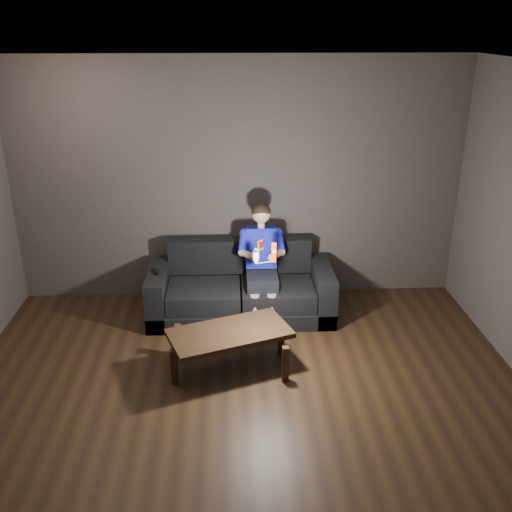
{
  "coord_description": "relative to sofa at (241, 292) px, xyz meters",
  "views": [
    {
      "loc": [
        -0.09,
        -3.65,
        3.0
      ],
      "look_at": [
        0.15,
        1.55,
        0.85
      ],
      "focal_mm": 40.0,
      "sensor_mm": 36.0,
      "label": 1
    }
  ],
  "objects": [
    {
      "name": "wii_remote_red",
      "position": [
        0.32,
        -0.51,
        0.67
      ],
      "size": [
        0.06,
        0.08,
        0.2
      ],
      "color": "#EE3906",
      "rests_on": "child"
    },
    {
      "name": "sofa",
      "position": [
        0.0,
        0.0,
        0.0
      ],
      "size": [
        1.98,
        0.86,
        0.77
      ],
      "color": "black",
      "rests_on": "floor"
    },
    {
      "name": "floor",
      "position": [
        -0.0,
        -1.96,
        -0.25
      ],
      "size": [
        5.0,
        5.0,
        0.0
      ],
      "primitive_type": "plane",
      "color": "black",
      "rests_on": "ground"
    },
    {
      "name": "back_wall",
      "position": [
        -0.0,
        0.54,
        1.1
      ],
      "size": [
        5.0,
        0.04,
        2.7
      ],
      "primitive_type": "cube",
      "color": "#413B38",
      "rests_on": "ground"
    },
    {
      "name": "wii_remote_black",
      "position": [
        -0.89,
        -0.07,
        0.3
      ],
      "size": [
        0.07,
        0.15,
        0.03
      ],
      "color": "black",
      "rests_on": "sofa"
    },
    {
      "name": "nunchuk_white",
      "position": [
        0.14,
        -0.5,
        0.64
      ],
      "size": [
        0.07,
        0.1,
        0.17
      ],
      "color": "white",
      "rests_on": "child"
    },
    {
      "name": "coffee_table",
      "position": [
        -0.12,
        -1.08,
        0.09
      ],
      "size": [
        1.2,
        0.88,
        0.39
      ],
      "color": "black",
      "rests_on": "floor"
    },
    {
      "name": "child",
      "position": [
        0.23,
        -0.04,
        0.45
      ],
      "size": [
        0.49,
        0.6,
        1.21
      ],
      "color": "black",
      "rests_on": "sofa"
    },
    {
      "name": "ceiling",
      "position": [
        -0.0,
        -1.96,
        2.45
      ],
      "size": [
        5.0,
        5.0,
        0.02
      ],
      "primitive_type": "cube",
      "color": "white",
      "rests_on": "back_wall"
    }
  ]
}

